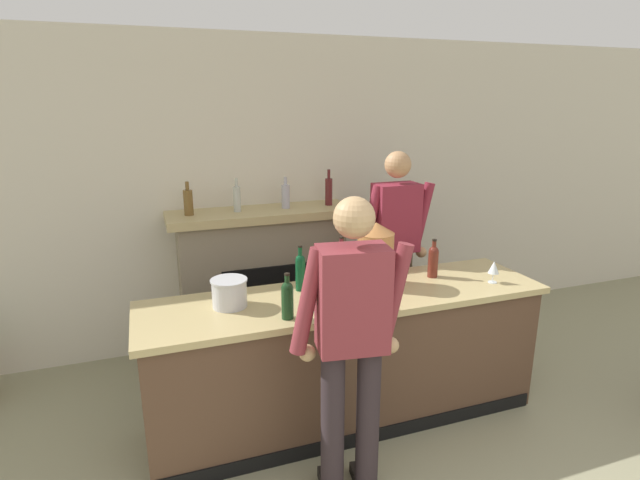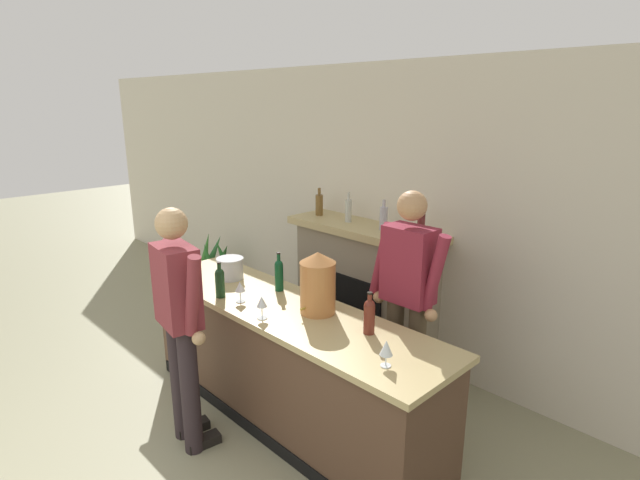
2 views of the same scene
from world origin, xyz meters
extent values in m
cube|color=beige|center=(0.00, 3.84, 1.38)|extent=(12.00, 0.07, 2.75)
cube|color=#523828|center=(-0.07, 2.33, 0.45)|extent=(2.69, 0.65, 0.90)
cube|color=tan|center=(-0.07, 2.33, 0.92)|extent=(2.76, 0.72, 0.04)
cube|color=black|center=(-0.07, 2.00, 0.05)|extent=(2.63, 0.01, 0.10)
cube|color=gray|center=(-0.37, 3.58, 0.61)|extent=(1.42, 0.44, 1.22)
cube|color=black|center=(-0.37, 3.35, 0.45)|extent=(0.78, 0.02, 0.78)
cube|color=tan|center=(-0.37, 3.56, 1.26)|extent=(1.58, 0.52, 0.07)
cylinder|color=brown|center=(-0.97, 3.56, 1.40)|extent=(0.08, 0.08, 0.21)
cylinder|color=brown|center=(-0.97, 3.56, 1.53)|extent=(0.03, 0.03, 0.07)
cylinder|color=#B3B8AD|center=(-0.57, 3.56, 1.40)|extent=(0.06, 0.06, 0.21)
cylinder|color=#B3B8AD|center=(-0.57, 3.56, 1.54)|extent=(0.02, 0.02, 0.07)
cylinder|color=#A9A8B6|center=(-0.15, 3.56, 1.39)|extent=(0.07, 0.07, 0.20)
cylinder|color=#A9A8B6|center=(-0.15, 3.56, 1.53)|extent=(0.03, 0.03, 0.07)
cylinder|color=#581E20|center=(0.25, 3.56, 1.41)|extent=(0.06, 0.06, 0.24)
cylinder|color=#581E20|center=(0.25, 3.56, 1.57)|extent=(0.03, 0.03, 0.08)
cylinder|color=#2C2226|center=(-0.24, 1.61, 0.47)|extent=(0.13, 0.13, 0.94)
cube|color=black|center=(-0.23, 1.68, 0.04)|extent=(0.13, 0.25, 0.07)
cylinder|color=#2C2226|center=(-0.44, 1.64, 0.47)|extent=(0.13, 0.13, 0.94)
cube|color=maroon|center=(-0.34, 1.63, 1.22)|extent=(0.39, 0.27, 0.56)
cylinder|color=maroon|center=(-0.11, 1.61, 1.22)|extent=(0.20, 0.08, 0.57)
sphere|color=tan|center=(-0.11, 1.63, 0.92)|extent=(0.09, 0.09, 0.09)
cylinder|color=maroon|center=(-0.57, 1.68, 1.22)|extent=(0.20, 0.08, 0.57)
sphere|color=tan|center=(-0.57, 1.70, 0.92)|extent=(0.09, 0.09, 0.09)
sphere|color=tan|center=(-0.34, 1.63, 1.65)|extent=(0.21, 0.21, 0.21)
cylinder|color=brown|center=(0.49, 2.94, 0.51)|extent=(0.13, 0.13, 1.01)
cube|color=black|center=(0.49, 2.87, 0.04)|extent=(0.10, 0.24, 0.07)
cylinder|color=brown|center=(0.69, 2.94, 0.51)|extent=(0.13, 0.13, 1.01)
cube|color=black|center=(0.69, 2.87, 0.04)|extent=(0.10, 0.24, 0.07)
cube|color=maroon|center=(0.59, 2.94, 1.29)|extent=(0.36, 0.22, 0.55)
cylinder|color=maroon|center=(0.36, 2.92, 1.28)|extent=(0.20, 0.08, 0.57)
sphere|color=tan|center=(0.36, 2.90, 0.98)|extent=(0.09, 0.09, 0.09)
cylinder|color=maroon|center=(0.82, 2.92, 1.28)|extent=(0.20, 0.08, 0.57)
sphere|color=tan|center=(0.82, 2.90, 0.98)|extent=(0.09, 0.09, 0.09)
sphere|color=tan|center=(0.59, 2.94, 1.71)|extent=(0.21, 0.21, 0.21)
cylinder|color=#B2713B|center=(0.18, 2.44, 1.13)|extent=(0.25, 0.25, 0.38)
cone|color=#B2713B|center=(0.18, 2.44, 1.36)|extent=(0.26, 0.26, 0.08)
cylinder|color=#B29333|center=(0.18, 2.29, 1.01)|extent=(0.02, 0.04, 0.02)
cylinder|color=silver|center=(-0.85, 2.39, 1.03)|extent=(0.22, 0.22, 0.17)
cylinder|color=silver|center=(-0.85, 2.39, 1.12)|extent=(0.23, 0.23, 0.01)
cylinder|color=#0C4122|center=(-0.35, 2.51, 1.05)|extent=(0.07, 0.07, 0.22)
sphere|color=#0C4122|center=(-0.35, 2.51, 1.16)|extent=(0.07, 0.07, 0.07)
cylinder|color=#0C4122|center=(-0.35, 2.51, 1.21)|extent=(0.03, 0.03, 0.09)
cylinder|color=black|center=(-0.35, 2.51, 1.25)|extent=(0.03, 0.03, 0.01)
cylinder|color=#5D2219|center=(0.65, 2.44, 1.04)|extent=(0.07, 0.07, 0.20)
sphere|color=#5D2219|center=(0.65, 2.44, 1.14)|extent=(0.07, 0.07, 0.07)
cylinder|color=#5D2219|center=(0.65, 2.44, 1.18)|extent=(0.03, 0.03, 0.08)
cylinder|color=black|center=(0.65, 2.44, 1.22)|extent=(0.03, 0.03, 0.01)
cylinder|color=#561B23|center=(-0.03, 2.56, 1.06)|extent=(0.07, 0.07, 0.24)
sphere|color=#561B23|center=(-0.03, 2.56, 1.18)|extent=(0.07, 0.07, 0.07)
cylinder|color=#561B23|center=(-0.03, 2.56, 1.22)|extent=(0.03, 0.03, 0.09)
cylinder|color=black|center=(-0.03, 2.56, 1.28)|extent=(0.03, 0.03, 0.01)
cylinder|color=#153519|center=(-0.56, 2.10, 1.04)|extent=(0.07, 0.07, 0.20)
sphere|color=#153519|center=(-0.56, 2.10, 1.14)|extent=(0.07, 0.07, 0.07)
cylinder|color=#153519|center=(-0.56, 2.10, 1.18)|extent=(0.03, 0.03, 0.08)
cylinder|color=black|center=(-0.56, 2.10, 1.22)|extent=(0.03, 0.03, 0.01)
cylinder|color=silver|center=(-0.02, 2.09, 0.95)|extent=(0.07, 0.07, 0.01)
cylinder|color=silver|center=(-0.02, 2.09, 0.99)|extent=(0.01, 0.01, 0.08)
cone|color=silver|center=(-0.02, 2.09, 1.07)|extent=(0.07, 0.07, 0.08)
cylinder|color=silver|center=(-0.37, 2.15, 0.95)|extent=(0.07, 0.07, 0.01)
cylinder|color=silver|center=(-0.37, 2.15, 0.99)|extent=(0.01, 0.01, 0.08)
cone|color=silver|center=(-0.37, 2.15, 1.07)|extent=(0.08, 0.08, 0.07)
cylinder|color=silver|center=(0.99, 2.19, 0.95)|extent=(0.06, 0.06, 0.01)
cylinder|color=silver|center=(0.99, 2.19, 0.98)|extent=(0.01, 0.01, 0.07)
cone|color=silver|center=(0.99, 2.19, 1.06)|extent=(0.08, 0.08, 0.09)
camera|label=1|loc=(-1.29, -0.55, 2.20)|focal=28.00mm
camera|label=2|loc=(2.55, 0.14, 2.41)|focal=28.00mm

